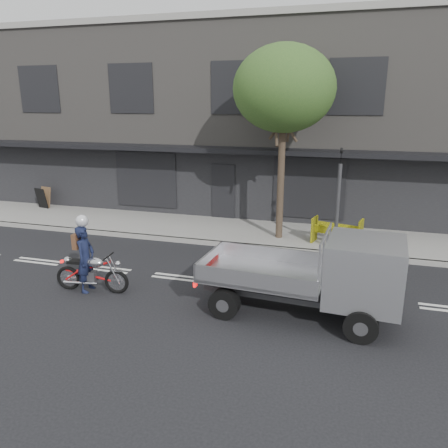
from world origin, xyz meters
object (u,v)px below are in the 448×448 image
flatbed_ute (345,273)px  sandwich_board (41,198)px  rider (86,259)px  construction_barrier (337,232)px  street_tree (284,89)px  traffic_light_pole (338,206)px  motorcycle (92,272)px

flatbed_ute → sandwich_board: flatbed_ute is taller
rider → construction_barrier: 8.20m
street_tree → flatbed_ute: street_tree is taller
flatbed_ute → construction_barrier: size_ratio=2.80×
flatbed_ute → sandwich_board: size_ratio=4.94×
traffic_light_pole → construction_barrier: 1.14m
rider → sandwich_board: rider is taller
traffic_light_pole → motorcycle: size_ratio=1.71×
construction_barrier → rider: bearing=-139.8°
traffic_light_pole → construction_barrier: bearing=86.4°
rider → sandwich_board: bearing=39.1°
traffic_light_pole → rider: 7.92m
rider → sandwich_board: size_ratio=1.91×
flatbed_ute → sandwich_board: 15.17m
street_tree → rider: street_tree is taller
street_tree → flatbed_ute: bearing=-67.0°
motorcycle → construction_barrier: size_ratio=1.24×
rider → sandwich_board: (-6.93, 7.03, -0.28)m
rider → flatbed_ute: size_ratio=0.39×
street_tree → construction_barrier: size_ratio=4.07×
street_tree → traffic_light_pole: size_ratio=1.93×
flatbed_ute → construction_barrier: bearing=97.7°
motorcycle → rider: rider is taller
flatbed_ute → motorcycle: bearing=-174.6°
traffic_light_pole → motorcycle: traffic_light_pole is taller
traffic_light_pole → flatbed_ute: bearing=-85.7°
flatbed_ute → sandwich_board: bearing=157.1°
construction_barrier → sandwich_board: sandwich_board is taller
street_tree → rider: bearing=-126.7°
sandwich_board → street_tree: bearing=5.8°
street_tree → sandwich_board: (-11.16, 1.35, -4.66)m
street_tree → flatbed_ute: size_ratio=1.45×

